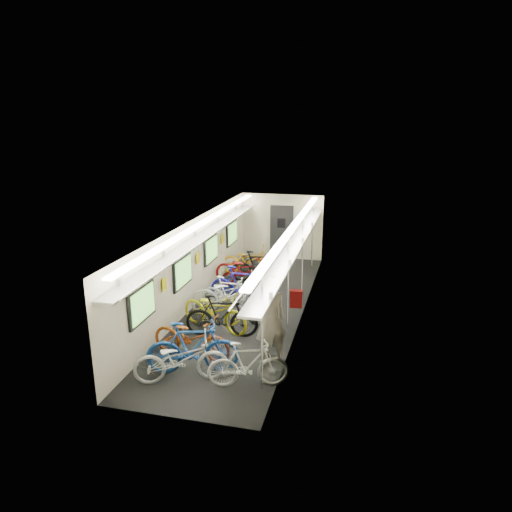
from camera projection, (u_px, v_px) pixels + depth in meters
The scene contains 16 objects.
train_car_shell at pixel (242, 242), 12.78m from camera, with size 10.00×10.00×10.00m.
bicycle_0 at pixel (181, 359), 8.80m from camera, with size 0.64×1.84×0.96m, color silver.
bicycle_1 at pixel (193, 348), 9.09m from camera, with size 0.53×1.87×1.12m, color #194598.
bicycle_2 at pixel (191, 337), 9.72m from camera, with size 0.64×1.84×0.96m, color #90370F.
bicycle_3 at pixel (222, 316), 10.68m from camera, with size 0.49×1.73×1.04m, color black.
bicycle_4 at pixel (215, 310), 11.07m from camera, with size 0.66×1.90×1.00m, color gold.
bicycle_5 at pixel (229, 293), 12.28m from camera, with size 0.43×1.54×0.92m, color white.
bicycle_6 at pixel (231, 294), 11.95m from camera, with size 0.74×2.13×1.12m, color silver.
bicycle_7 at pixel (241, 285), 12.64m from camera, with size 0.51×1.81×1.09m, color #1B1A9D.
bicycle_8 at pixel (246, 271), 13.83m from camera, with size 0.74×2.11×1.11m, color maroon.
bicycle_9 at pixel (258, 266), 14.41m from camera, with size 0.48×1.71×1.03m, color black.
bicycle_10 at pixel (249, 260), 15.24m from camera, with size 0.63×1.81×0.95m, color #F5A917.
bicycle_11 at pixel (248, 364), 8.64m from camera, with size 0.44×1.56×0.94m, color silver.
passenger_near at pixel (270, 320), 9.34m from camera, with size 0.71×0.47×1.96m, color gray.
passenger_mid at pixel (257, 292), 11.39m from camera, with size 0.78×0.61×1.61m, color black.
backpack at pixel (296, 299), 9.68m from camera, with size 0.26×0.14×0.38m, color #B31112.
Camera 1 is at (2.93, -11.23, 4.86)m, focal length 32.00 mm.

